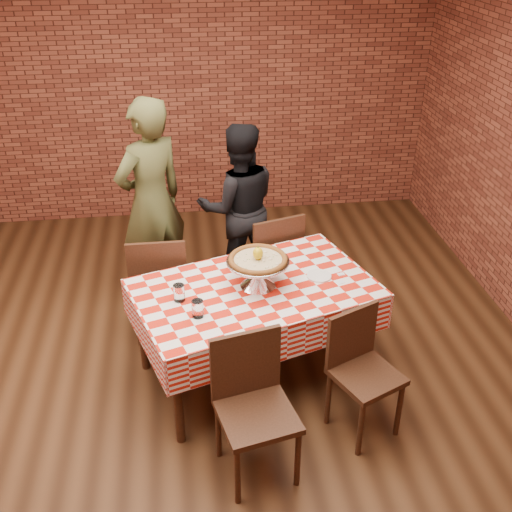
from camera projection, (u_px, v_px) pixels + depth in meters
name	position (u px, v px, depth m)	size (l,w,h in m)	color
ground	(184.00, 395.00, 4.36)	(6.00, 6.00, 0.00)	black
back_wall	(167.00, 84.00, 6.21)	(5.50, 5.50, 0.00)	#602A1E
table	(255.00, 332.00, 4.38)	(1.60, 0.96, 0.75)	#402314
tablecloth	(255.00, 304.00, 4.26)	(1.64, 1.00, 0.27)	red
pizza_stand	(258.00, 273.00, 4.16)	(0.44, 0.44, 0.20)	silver
pizza	(258.00, 260.00, 4.11)	(0.40, 0.40, 0.03)	beige
lemon	(258.00, 253.00, 4.08)	(0.07, 0.07, 0.09)	yellow
water_glass_left	(198.00, 309.00, 3.86)	(0.07, 0.07, 0.12)	white
water_glass_right	(179.00, 293.00, 4.02)	(0.07, 0.07, 0.12)	white
side_plate	(319.00, 276.00, 4.30)	(0.17, 0.17, 0.01)	white
sweetener_packet_a	(341.00, 282.00, 4.24)	(0.05, 0.04, 0.01)	white
sweetener_packet_b	(341.00, 274.00, 4.33)	(0.05, 0.04, 0.01)	white
condiment_caddy	(240.00, 261.00, 4.37)	(0.09, 0.07, 0.13)	silver
chair_near_left	(257.00, 415.00, 3.56)	(0.43, 0.43, 0.91)	#402314
chair_near_right	(366.00, 379.00, 3.87)	(0.38, 0.38, 0.86)	#402314
chair_far_left	(160.00, 282.00, 4.81)	(0.44, 0.44, 0.92)	#402314
chair_far_right	(268.00, 259.00, 5.11)	(0.44, 0.44, 0.92)	#402314
diner_olive	(151.00, 202.00, 5.09)	(0.65, 0.42, 1.77)	#4A4C27
diner_black	(239.00, 207.00, 5.32)	(0.73, 0.57, 1.50)	black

